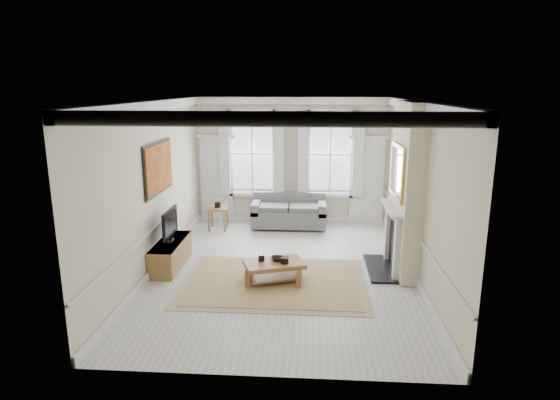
# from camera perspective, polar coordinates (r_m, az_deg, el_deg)

# --- Properties ---
(floor) EXTENTS (7.20, 7.20, 0.00)m
(floor) POSITION_cam_1_polar(r_m,az_deg,el_deg) (9.66, 0.35, -8.60)
(floor) COLOR #B7B5AD
(floor) RESTS_ON ground
(ceiling) EXTENTS (7.20, 7.20, 0.00)m
(ceiling) POSITION_cam_1_polar(r_m,az_deg,el_deg) (8.94, 0.38, 12.00)
(ceiling) COLOR white
(ceiling) RESTS_ON back_wall
(back_wall) EXTENTS (5.20, 0.00, 5.20)m
(back_wall) POSITION_cam_1_polar(r_m,az_deg,el_deg) (12.69, 1.37, 4.78)
(back_wall) COLOR beige
(back_wall) RESTS_ON floor
(left_wall) EXTENTS (0.00, 7.20, 7.20)m
(left_wall) POSITION_cam_1_polar(r_m,az_deg,el_deg) (9.66, -15.22, 1.48)
(left_wall) COLOR beige
(left_wall) RESTS_ON floor
(right_wall) EXTENTS (0.00, 7.20, 7.20)m
(right_wall) POSITION_cam_1_polar(r_m,az_deg,el_deg) (9.36, 16.45, 1.01)
(right_wall) COLOR beige
(right_wall) RESTS_ON floor
(window_left) EXTENTS (1.26, 0.20, 2.20)m
(window_left) POSITION_cam_1_polar(r_m,az_deg,el_deg) (12.70, -3.40, 5.68)
(window_left) COLOR #B2BCC6
(window_left) RESTS_ON back_wall
(window_right) EXTENTS (1.26, 0.20, 2.20)m
(window_right) POSITION_cam_1_polar(r_m,az_deg,el_deg) (12.61, 6.16, 5.57)
(window_right) COLOR #B2BCC6
(window_right) RESTS_ON back_wall
(door_left) EXTENTS (0.90, 0.08, 2.30)m
(door_left) POSITION_cam_1_polar(r_m,az_deg,el_deg) (13.00, -7.73, 2.41)
(door_left) COLOR silver
(door_left) RESTS_ON floor
(door_right) EXTENTS (0.90, 0.08, 2.30)m
(door_right) POSITION_cam_1_polar(r_m,az_deg,el_deg) (12.82, 10.54, 2.15)
(door_right) COLOR silver
(door_right) RESTS_ON floor
(painting) EXTENTS (0.05, 1.66, 1.06)m
(painting) POSITION_cam_1_polar(r_m,az_deg,el_deg) (9.87, -14.57, 3.83)
(painting) COLOR #C17821
(painting) RESTS_ON left_wall
(chimney_breast) EXTENTS (0.35, 1.70, 3.38)m
(chimney_breast) POSITION_cam_1_polar(r_m,az_deg,el_deg) (9.52, 15.17, 1.30)
(chimney_breast) COLOR beige
(chimney_breast) RESTS_ON floor
(hearth) EXTENTS (0.55, 1.50, 0.05)m
(hearth) POSITION_cam_1_polar(r_m,az_deg,el_deg) (9.93, 12.14, -8.13)
(hearth) COLOR black
(hearth) RESTS_ON floor
(fireplace) EXTENTS (0.21, 1.45, 1.33)m
(fireplace) POSITION_cam_1_polar(r_m,az_deg,el_deg) (9.72, 13.51, -4.25)
(fireplace) COLOR silver
(fireplace) RESTS_ON floor
(mirror) EXTENTS (0.06, 1.26, 1.06)m
(mirror) POSITION_cam_1_polar(r_m,az_deg,el_deg) (9.41, 14.02, 3.41)
(mirror) COLOR #BC8A33
(mirror) RESTS_ON chimney_breast
(sofa) EXTENTS (1.95, 0.95, 0.88)m
(sofa) POSITION_cam_1_polar(r_m,az_deg,el_deg) (12.49, 1.12, -1.62)
(sofa) COLOR #60605D
(sofa) RESTS_ON floor
(side_table) EXTENTS (0.54, 0.54, 0.60)m
(side_table) POSITION_cam_1_polar(r_m,az_deg,el_deg) (12.31, -7.57, -1.39)
(side_table) COLOR brown
(side_table) RESTS_ON floor
(rug) EXTENTS (3.50, 2.60, 0.02)m
(rug) POSITION_cam_1_polar(r_m,az_deg,el_deg) (9.11, -0.71, -9.93)
(rug) COLOR #A38A54
(rug) RESTS_ON floor
(coffee_table) EXTENTS (1.26, 0.97, 0.42)m
(coffee_table) POSITION_cam_1_polar(r_m,az_deg,el_deg) (8.99, -0.71, -8.03)
(coffee_table) COLOR brown
(coffee_table) RESTS_ON rug
(ceramic_pot_a) EXTENTS (0.12, 0.12, 0.12)m
(ceramic_pot_a) POSITION_cam_1_polar(r_m,az_deg,el_deg) (9.01, -2.29, -7.04)
(ceramic_pot_a) COLOR black
(ceramic_pot_a) RESTS_ON coffee_table
(ceramic_pot_b) EXTENTS (0.16, 0.16, 0.11)m
(ceramic_pot_b) POSITION_cam_1_polar(r_m,az_deg,el_deg) (8.88, 0.55, -7.37)
(ceramic_pot_b) COLOR black
(ceramic_pot_b) RESTS_ON coffee_table
(bowl) EXTENTS (0.26, 0.26, 0.06)m
(bowl) POSITION_cam_1_polar(r_m,az_deg,el_deg) (9.04, -0.35, -7.16)
(bowl) COLOR black
(bowl) RESTS_ON coffee_table
(tv_stand) EXTENTS (0.49, 1.53, 0.55)m
(tv_stand) POSITION_cam_1_polar(r_m,az_deg,el_deg) (10.04, -13.17, -6.43)
(tv_stand) COLOR brown
(tv_stand) RESTS_ON floor
(tv) EXTENTS (0.08, 0.90, 0.68)m
(tv) POSITION_cam_1_polar(r_m,az_deg,el_deg) (9.82, -13.25, -2.77)
(tv) COLOR black
(tv) RESTS_ON tv_stand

